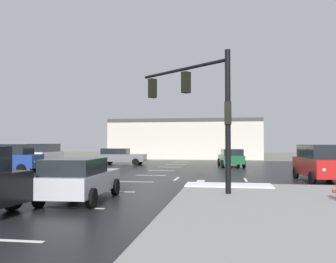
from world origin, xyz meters
TOP-DOWN VIEW (x-y plane):
  - ground_plane at (0.00, 0.00)m, footprint 120.00×120.00m
  - road_asphalt at (0.00, 0.00)m, footprint 44.00×44.00m
  - snow_strip_curbside at (5.00, -4.00)m, footprint 4.00×1.60m
  - lane_markings at (1.20, -1.38)m, footprint 36.15×36.15m
  - traffic_signal_mast at (3.81, -5.75)m, footprint 4.29×3.61m
  - strip_building_background at (-0.53, 28.68)m, footprint 20.07×8.00m
  - sedan_silver at (-0.41, -8.71)m, footprint 2.20×4.61m
  - sedan_green at (5.34, 11.33)m, footprint 2.45×4.68m
  - sedan_grey at (-5.19, 12.61)m, footprint 4.57×2.09m
  - suv_red at (10.10, -0.14)m, footprint 2.42×4.93m
  - suv_white at (-12.07, 10.76)m, footprint 2.45×4.94m
  - suv_blue at (-10.83, 2.81)m, footprint 4.95×2.45m

SIDE VIEW (x-z plane):
  - ground_plane at x=0.00m, z-range 0.00..0.00m
  - road_asphalt at x=0.00m, z-range 0.00..0.02m
  - lane_markings at x=1.20m, z-range 0.02..0.03m
  - snow_strip_curbside at x=5.00m, z-range 0.14..0.20m
  - sedan_silver at x=-0.41m, z-range 0.06..1.64m
  - sedan_green at x=5.34m, z-range 0.06..1.64m
  - sedan_grey at x=-5.19m, z-range 0.06..1.64m
  - suv_red at x=10.10m, z-range 0.08..2.11m
  - suv_white at x=-12.07m, z-range 0.08..2.11m
  - suv_blue at x=-10.83m, z-range 0.08..2.11m
  - strip_building_background at x=-0.53m, z-range 0.00..5.29m
  - traffic_signal_mast at x=3.81m, z-range 1.13..6.88m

